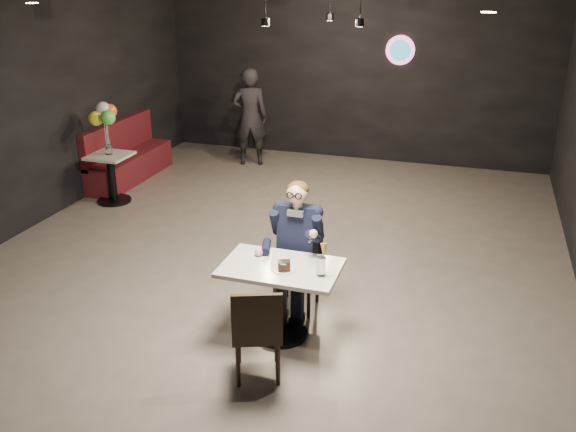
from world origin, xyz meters
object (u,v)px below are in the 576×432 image
(booth_bench, at_px, (129,151))
(balloon_vase, at_px, (109,150))
(seated_man, at_px, (298,245))
(sundae_glass, at_px, (321,266))
(chair_near, at_px, (257,329))
(chair_far, at_px, (298,268))
(passerby, at_px, (250,117))
(main_table, at_px, (281,301))
(side_table, at_px, (112,179))

(booth_bench, bearing_deg, balloon_vase, -73.30)
(seated_man, relative_size, sundae_glass, 7.87)
(chair_near, xyz_separation_m, seated_man, (0.00, 1.20, 0.26))
(chair_far, bearing_deg, passerby, 116.35)
(sundae_glass, bearing_deg, chair_near, -124.90)
(sundae_glass, bearing_deg, chair_far, 123.20)
(main_table, distance_m, chair_far, 0.56)
(chair_near, relative_size, seated_man, 0.64)
(sundae_glass, height_order, balloon_vase, sundae_glass)
(main_table, distance_m, side_table, 4.47)
(sundae_glass, xyz_separation_m, side_table, (-3.97, 2.75, -0.48))
(chair_near, relative_size, booth_bench, 0.47)
(main_table, bearing_deg, balloon_vase, 143.06)
(chair_far, bearing_deg, balloon_vase, 149.13)
(side_table, height_order, balloon_vase, balloon_vase)
(booth_bench, bearing_deg, sundae_glass, -41.27)
(chair_far, height_order, passerby, passerby)
(chair_far, bearing_deg, sundae_glass, -56.80)
(sundae_glass, relative_size, passerby, 0.11)
(sundae_glass, distance_m, balloon_vase, 4.83)
(chair_far, relative_size, side_table, 1.28)
(chair_far, xyz_separation_m, passerby, (-2.27, 4.58, 0.40))
(seated_man, height_order, passerby, passerby)
(balloon_vase, bearing_deg, main_table, -36.94)
(main_table, xyz_separation_m, side_table, (-3.57, 2.68, -0.01))
(chair_near, relative_size, passerby, 0.53)
(chair_near, height_order, booth_bench, booth_bench)
(sundae_glass, bearing_deg, passerby, 117.21)
(balloon_vase, bearing_deg, passerby, 62.03)
(seated_man, distance_m, booth_bench, 4.98)
(seated_man, xyz_separation_m, passerby, (-2.27, 4.58, 0.14))
(sundae_glass, distance_m, passerby, 5.85)
(chair_far, xyz_separation_m, side_table, (-3.57, 2.13, -0.10))
(chair_far, relative_size, passerby, 0.53)
(chair_near, distance_m, booth_bench, 5.81)
(chair_near, relative_size, sundae_glass, 5.03)
(balloon_vase, bearing_deg, chair_far, -30.87)
(main_table, distance_m, balloon_vase, 4.49)
(side_table, distance_m, passerby, 2.82)
(booth_bench, relative_size, passerby, 1.14)
(booth_bench, height_order, side_table, booth_bench)
(chair_near, height_order, passerby, passerby)
(chair_far, distance_m, side_table, 4.16)
(booth_bench, xyz_separation_m, side_table, (0.30, -1.00, -0.13))
(main_table, xyz_separation_m, sundae_glass, (0.40, -0.07, 0.47))
(main_table, bearing_deg, seated_man, 90.00)
(chair_far, xyz_separation_m, balloon_vase, (-3.57, 2.13, 0.36))
(seated_man, bearing_deg, booth_bench, 141.00)
(seated_man, height_order, booth_bench, seated_man)
(seated_man, height_order, side_table, seated_man)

